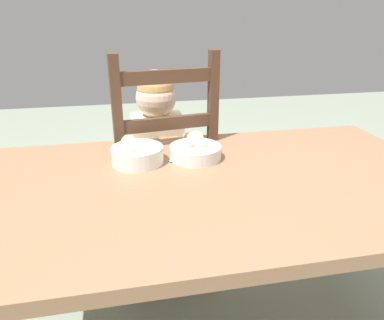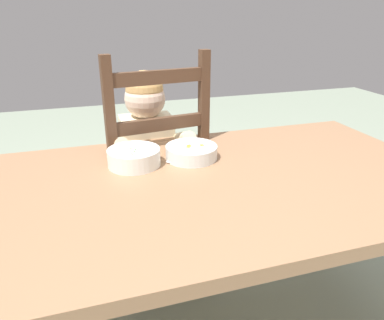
# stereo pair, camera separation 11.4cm
# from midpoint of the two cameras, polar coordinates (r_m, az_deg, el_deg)

# --- Properties ---
(dining_table) EXTENTS (1.55, 0.87, 0.71)m
(dining_table) POSITION_cam_midpoint_polar(r_m,az_deg,el_deg) (1.20, 6.33, -6.98)
(dining_table) COLOR #996E4D
(dining_table) RESTS_ON ground
(dining_chair) EXTENTS (0.47, 0.47, 1.07)m
(dining_chair) POSITION_cam_midpoint_polar(r_m,az_deg,el_deg) (1.65, -2.87, -3.06)
(dining_chair) COLOR #4F3423
(dining_chair) RESTS_ON ground
(child_figure) EXTENTS (0.32, 0.31, 0.98)m
(child_figure) POSITION_cam_midpoint_polar(r_m,az_deg,el_deg) (1.59, -3.23, 1.89)
(child_figure) COLOR beige
(child_figure) RESTS_ON ground
(bowl_of_peas) EXTENTS (0.18, 0.18, 0.06)m
(bowl_of_peas) POSITION_cam_midpoint_polar(r_m,az_deg,el_deg) (1.27, -6.03, 0.83)
(bowl_of_peas) COLOR white
(bowl_of_peas) RESTS_ON dining_table
(bowl_of_carrots) EXTENTS (0.19, 0.19, 0.05)m
(bowl_of_carrots) POSITION_cam_midpoint_polar(r_m,az_deg,el_deg) (1.31, 3.05, 1.25)
(bowl_of_carrots) COLOR white
(bowl_of_carrots) RESTS_ON dining_table
(spoon) EXTENTS (0.14, 0.04, 0.01)m
(spoon) POSITION_cam_midpoint_polar(r_m,az_deg,el_deg) (1.29, 0.76, -0.03)
(spoon) COLOR silver
(spoon) RESTS_ON dining_table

